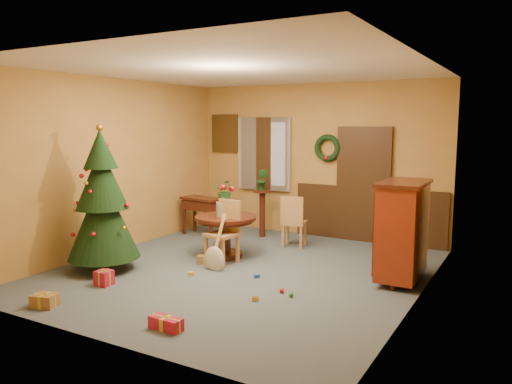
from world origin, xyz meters
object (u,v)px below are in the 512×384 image
Objects in this scene: dining_table at (226,228)px; writing_desk at (202,207)px; chair_near at (225,229)px; sideboard at (403,228)px; christmas_tree at (102,202)px.

dining_table is 1.12× the size of writing_desk.
sideboard is (2.61, 0.40, 0.22)m from chair_near.
sideboard is (4.06, -1.02, 0.18)m from writing_desk.
christmas_tree is at bearing -137.60° from chair_near.
sideboard reaches higher than writing_desk.
dining_table is 1.96m from christmas_tree.
sideboard is at bearing 8.77° from chair_near.
dining_table is 1.01× the size of chair_near.
writing_desk is (-0.12, 2.64, -0.46)m from christmas_tree.
christmas_tree is 1.55× the size of sideboard.
dining_table is at bearing -177.08° from sideboard.
christmas_tree is (-1.33, -1.22, 0.49)m from chair_near.
dining_table is at bearing 121.48° from chair_near.
writing_desk is at bearing 165.93° from sideboard.
writing_desk is 0.64× the size of sideboard.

